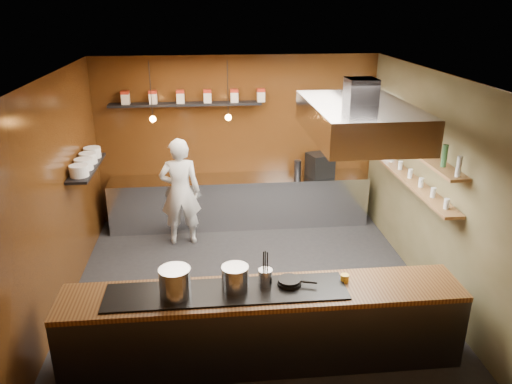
{
  "coord_description": "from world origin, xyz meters",
  "views": [
    {
      "loc": [
        -0.55,
        -6.23,
        3.86
      ],
      "look_at": [
        0.12,
        0.4,
        1.3
      ],
      "focal_mm": 35.0,
      "sensor_mm": 36.0,
      "label": 1
    }
  ],
  "objects": [
    {
      "name": "pendant_left",
      "position": [
        -1.4,
        1.7,
        2.15
      ],
      "size": [
        0.1,
        0.1,
        0.95
      ],
      "color": "black",
      "rests_on": "ceiling"
    },
    {
      "name": "wine_glasses",
      "position": [
        2.34,
        0.3,
        1.53
      ],
      "size": [
        0.07,
        2.37,
        0.13
      ],
      "color": "silver",
      "rests_on": "bottle_shelf_lower"
    },
    {
      "name": "left_wall",
      "position": [
        -2.5,
        0.0,
        1.5
      ],
      "size": [
        0.0,
        5.0,
        5.0
      ],
      "primitive_type": "plane",
      "rotation": [
        1.57,
        0.0,
        1.57
      ],
      "color": "#3A1B0A",
      "rests_on": "ground"
    },
    {
      "name": "window_pane",
      "position": [
        2.45,
        1.7,
        1.9
      ],
      "size": [
        0.0,
        1.0,
        1.0
      ],
      "primitive_type": "plane",
      "rotation": [
        1.57,
        0.0,
        -1.57
      ],
      "color": "white",
      "rests_on": "right_wall"
    },
    {
      "name": "pendant_right",
      "position": [
        -0.2,
        1.7,
        2.15
      ],
      "size": [
        0.1,
        0.1,
        0.95
      ],
      "color": "black",
      "rests_on": "ceiling"
    },
    {
      "name": "utensil_crock",
      "position": [
        0.03,
        -1.54,
        1.04
      ],
      "size": [
        0.18,
        0.18,
        0.2
      ],
      "primitive_type": "cylinder",
      "rotation": [
        0.0,
        0.0,
        0.14
      ],
      "color": "silver",
      "rests_on": "pass_counter"
    },
    {
      "name": "right_wall",
      "position": [
        2.5,
        0.0,
        1.5
      ],
      "size": [
        0.0,
        5.0,
        5.0
      ],
      "primitive_type": "plane",
      "rotation": [
        1.57,
        0.0,
        -1.57
      ],
      "color": "brown",
      "rests_on": "ground"
    },
    {
      "name": "floor",
      "position": [
        0.0,
        0.0,
        0.0
      ],
      "size": [
        5.0,
        5.0,
        0.0
      ],
      "primitive_type": "plane",
      "color": "black",
      "rests_on": "ground"
    },
    {
      "name": "prep_counter",
      "position": [
        0.0,
        2.17,
        0.45
      ],
      "size": [
        4.6,
        0.65,
        0.9
      ],
      "primitive_type": "cube",
      "color": "silver",
      "rests_on": "floor"
    },
    {
      "name": "espresso_machine",
      "position": [
        1.45,
        2.13,
        1.11
      ],
      "size": [
        0.51,
        0.49,
        0.41
      ],
      "primitive_type": "cube",
      "rotation": [
        0.0,
        0.0,
        0.29
      ],
      "color": "black",
      "rests_on": "prep_counter"
    },
    {
      "name": "pass_counter",
      "position": [
        -0.0,
        -1.6,
        0.47
      ],
      "size": [
        4.4,
        0.72,
        0.94
      ],
      "color": "#38383D",
      "rests_on": "floor"
    },
    {
      "name": "ceiling",
      "position": [
        0.0,
        0.0,
        3.0
      ],
      "size": [
        5.0,
        5.0,
        0.0
      ],
      "primitive_type": "plane",
      "rotation": [
        3.14,
        0.0,
        0.0
      ],
      "color": "silver",
      "rests_on": "back_wall"
    },
    {
      "name": "chef",
      "position": [
        -1.03,
        1.52,
        0.91
      ],
      "size": [
        0.69,
        0.47,
        1.82
      ],
      "primitive_type": "imported",
      "rotation": [
        0.0,
        0.0,
        3.19
      ],
      "color": "silver",
      "rests_on": "floor"
    },
    {
      "name": "frying_pan",
      "position": [
        0.3,
        -1.53,
        0.97
      ],
      "size": [
        0.43,
        0.27,
        0.07
      ],
      "color": "black",
      "rests_on": "pass_counter"
    },
    {
      "name": "bottles",
      "position": [
        2.34,
        0.3,
        2.06
      ],
      "size": [
        0.06,
        2.66,
        0.24
      ],
      "color": "silver",
      "rests_on": "bottle_shelf_upper"
    },
    {
      "name": "bottle_shelf_lower",
      "position": [
        2.34,
        0.3,
        1.45
      ],
      "size": [
        0.26,
        2.8,
        0.04
      ],
      "primitive_type": "cube",
      "color": "brown",
      "rests_on": "right_wall"
    },
    {
      "name": "storage_tins",
      "position": [
        -0.75,
        2.36,
        2.33
      ],
      "size": [
        2.43,
        0.13,
        0.22
      ],
      "color": "beige",
      "rests_on": "tin_shelf"
    },
    {
      "name": "plate_stacks",
      "position": [
        -2.34,
        1.0,
        1.65
      ],
      "size": [
        0.26,
        1.16,
        0.16
      ],
      "color": "white",
      "rests_on": "plate_shelf"
    },
    {
      "name": "bottle_shelf_upper",
      "position": [
        2.34,
        0.3,
        1.92
      ],
      "size": [
        0.26,
        2.8,
        0.04
      ],
      "primitive_type": "cube",
      "color": "brown",
      "rests_on": "right_wall"
    },
    {
      "name": "plate_shelf",
      "position": [
        -2.34,
        1.0,
        1.55
      ],
      "size": [
        0.3,
        1.4,
        0.04
      ],
      "primitive_type": "cube",
      "color": "black",
      "rests_on": "left_wall"
    },
    {
      "name": "stockpot_small",
      "position": [
        -0.3,
        -1.57,
        1.08
      ],
      "size": [
        0.33,
        0.33,
        0.28
      ],
      "primitive_type": "cylinder",
      "rotation": [
        0.0,
        0.0,
        0.14
      ],
      "color": "silver",
      "rests_on": "pass_counter"
    },
    {
      "name": "back_wall",
      "position": [
        0.0,
        2.5,
        1.5
      ],
      "size": [
        5.0,
        0.0,
        5.0
      ],
      "primitive_type": "plane",
      "rotation": [
        1.57,
        0.0,
        0.0
      ],
      "color": "#3A1B0A",
      "rests_on": "ground"
    },
    {
      "name": "butter_jar",
      "position": [
        0.92,
        -1.51,
        0.96
      ],
      "size": [
        0.1,
        0.1,
        0.09
      ],
      "primitive_type": "cylinder",
      "rotation": [
        0.0,
        0.0,
        -0.07
      ],
      "color": "gold",
      "rests_on": "pass_counter"
    },
    {
      "name": "extractor_hood",
      "position": [
        1.3,
        -0.4,
        2.51
      ],
      "size": [
        1.2,
        2.0,
        0.72
      ],
      "color": "#38383D",
      "rests_on": "ceiling"
    },
    {
      "name": "tin_shelf",
      "position": [
        -0.9,
        2.36,
        2.2
      ],
      "size": [
        2.6,
        0.26,
        0.04
      ],
      "primitive_type": "cube",
      "color": "black",
      "rests_on": "back_wall"
    },
    {
      "name": "stockpot_large",
      "position": [
        -0.94,
        -1.65,
        1.1
      ],
      "size": [
        0.42,
        0.42,
        0.33
      ],
      "primitive_type": "cylinder",
      "rotation": [
        0.0,
        0.0,
        -0.28
      ],
      "color": "silver",
      "rests_on": "pass_counter"
    }
  ]
}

